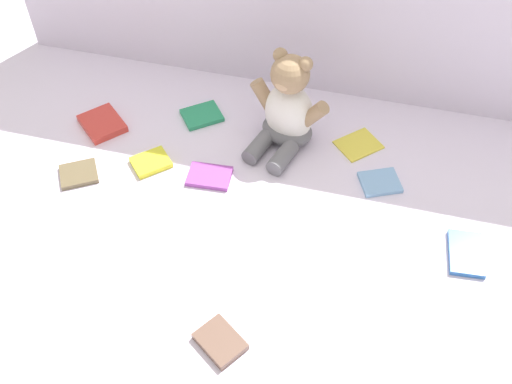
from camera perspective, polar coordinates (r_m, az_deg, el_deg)
name	(u,v)px	position (r m, az deg, el deg)	size (l,w,h in m)	color
ground_plane	(264,188)	(1.49, 0.75, 0.35)	(3.20, 3.20, 0.00)	silver
teddy_bear	(287,111)	(1.55, 3.00, 7.72)	(0.22, 0.22, 0.27)	white
book_case_0	(151,162)	(1.57, -9.98, 2.80)	(0.08, 0.09, 0.01)	yellow
book_case_1	(220,341)	(1.25, -3.43, -14.02)	(0.07, 0.10, 0.02)	brown
book_case_2	(210,176)	(1.52, -4.45, 1.53)	(0.08, 0.11, 0.01)	purple
book_case_3	(102,124)	(1.70, -14.43, 6.33)	(0.10, 0.12, 0.02)	red
book_case_4	(466,253)	(1.44, 19.37, -5.54)	(0.08, 0.12, 0.01)	#2C64B2
book_case_5	(380,182)	(1.53, 11.72, 0.91)	(0.08, 0.10, 0.01)	#78A8D3
book_case_6	(202,115)	(1.68, -5.18, 7.28)	(0.08, 0.10, 0.01)	#248B5A
book_case_7	(358,144)	(1.62, 9.73, 4.52)	(0.09, 0.11, 0.01)	yellow
book_case_8	(79,174)	(1.58, -16.52, 1.67)	(0.08, 0.09, 0.01)	brown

